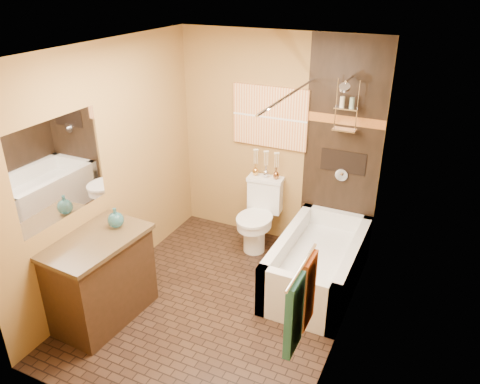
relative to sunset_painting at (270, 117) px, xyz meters
The scene contains 23 objects.
floor 2.14m from the sunset_painting, 87.00° to the right, with size 3.00×3.00×0.00m, color black.
wall_left 1.88m from the sunset_painting, 127.28° to the right, with size 0.02×3.00×2.50m, color olive.
wall_right 1.97m from the sunset_painting, 49.11° to the right, with size 0.02×3.00×2.50m, color olive.
wall_back 0.31m from the sunset_painting, 17.92° to the left, with size 2.40×0.02×2.50m, color olive.
wall_front 2.99m from the sunset_painting, 88.51° to the right, with size 2.40×0.02×2.50m, color olive.
ceiling 1.76m from the sunset_painting, 87.00° to the right, with size 3.00×3.00×0.00m, color silver.
alcove_tile_back 0.90m from the sunset_painting, ahead, with size 0.85×0.01×2.50m, color black.
alcove_tile_right 1.49m from the sunset_painting, 29.81° to the right, with size 0.01×1.50×2.50m, color black.
mosaic_band_back 0.86m from the sunset_painting, ahead, with size 0.85×0.01×0.10m, color #9A4C1C.
mosaic_band_right 1.45m from the sunset_painting, 30.01° to the right, with size 0.01×1.50×0.10m, color #9A4C1C.
alcove_niche 0.96m from the sunset_painting, ahead, with size 0.50×0.01×0.25m, color black.
shower_fixtures 0.89m from the sunset_painting, ahead, with size 0.24×0.33×1.16m.
curtain_rod 0.99m from the sunset_painting, 56.64° to the right, with size 0.03×0.03×1.55m, color silver.
towel_bar 2.81m from the sunset_painting, 64.08° to the right, with size 0.02×0.02×0.55m, color silver.
towel_teal 2.95m from the sunset_painting, 65.01° to the right, with size 0.05×0.22×0.52m, color #215E70.
towel_rust 2.72m from the sunset_painting, 62.68° to the right, with size 0.05×0.22×0.52m, color #99401B.
sunset_painting is the anchor object (origin of this frame).
vanity_mirror 2.37m from the sunset_painting, 117.92° to the right, with size 0.01×1.00×0.90m, color white.
bathtub 1.75m from the sunset_painting, 39.57° to the right, with size 0.80×1.50×0.55m.
toilet 1.16m from the sunset_painting, 90.00° to the right, with size 0.44×0.64×0.83m.
vanity 2.52m from the sunset_painting, 112.01° to the right, with size 0.67×1.02×0.87m.
teal_bottle 2.09m from the sunset_painting, 113.47° to the right, with size 0.15×0.15×0.24m, color #215D65, non-canonical shape.
bud_vases 0.54m from the sunset_painting, 90.00° to the right, with size 0.33×0.07×0.33m.
Camera 1 is at (1.81, -3.33, 3.07)m, focal length 35.00 mm.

